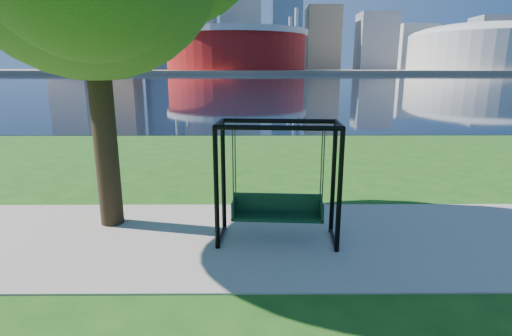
{
  "coord_description": "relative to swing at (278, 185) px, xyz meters",
  "views": [
    {
      "loc": [
        0.15,
        -7.84,
        3.31
      ],
      "look_at": [
        0.19,
        0.0,
        1.34
      ],
      "focal_mm": 28.0,
      "sensor_mm": 36.0,
      "label": 1
    }
  ],
  "objects": [
    {
      "name": "river",
      "position": [
        -0.6,
        102.54,
        -1.13
      ],
      "size": [
        900.0,
        180.0,
        0.02
      ],
      "primitive_type": "cube",
      "color": "black",
      "rests_on": "ground"
    },
    {
      "name": "swing",
      "position": [
        0.0,
        0.0,
        0.0
      ],
      "size": [
        2.36,
        1.15,
        2.35
      ],
      "rotation": [
        0.0,
        0.0,
        -0.07
      ],
      "color": "black",
      "rests_on": "ground"
    },
    {
      "name": "stadium",
      "position": [
        -10.6,
        235.54,
        13.09
      ],
      "size": [
        83.0,
        83.0,
        32.0
      ],
      "color": "maroon",
      "rests_on": "far_bank"
    },
    {
      "name": "skyline",
      "position": [
        -4.87,
        319.93,
        34.75
      ],
      "size": [
        392.0,
        66.0,
        96.5
      ],
      "color": "gray",
      "rests_on": "far_bank"
    },
    {
      "name": "path",
      "position": [
        -0.6,
        0.04,
        -1.12
      ],
      "size": [
        120.0,
        4.0,
        0.03
      ],
      "primitive_type": "cube",
      "color": "#9E937F",
      "rests_on": "ground"
    },
    {
      "name": "ground",
      "position": [
        -0.6,
        0.54,
        -1.14
      ],
      "size": [
        900.0,
        900.0,
        0.0
      ],
      "primitive_type": "plane",
      "color": "#1E5114",
      "rests_on": "ground"
    },
    {
      "name": "far_bank",
      "position": [
        -0.6,
        306.54,
        -0.14
      ],
      "size": [
        900.0,
        228.0,
        2.0
      ],
      "primitive_type": "cube",
      "color": "#937F60",
      "rests_on": "ground"
    },
    {
      "name": "arena",
      "position": [
        134.4,
        235.54,
        14.74
      ],
      "size": [
        84.0,
        84.0,
        26.56
      ],
      "color": "beige",
      "rests_on": "far_bank"
    }
  ]
}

